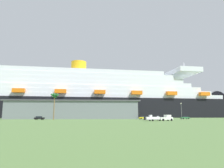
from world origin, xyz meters
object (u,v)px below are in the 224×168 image
Objects in this scene: street_lamp at (181,109)px; parked_car_green_wagon at (185,117)px; small_boat_on_trailer at (153,118)px; parked_car_yellow_taxi at (143,118)px; cruise_ship at (115,99)px; pickup_truck at (166,118)px; parked_car_black_coupe at (39,118)px; palm_tree at (55,98)px.

street_lamp is 13.36m from parked_car_green_wagon.
small_boat_on_trailer is 30.87m from parked_car_yellow_taxi.
street_lamp is at bearing -41.45° from parked_car_yellow_taxi.
cruise_ship is 50.27× the size of parked_car_yellow_taxi.
pickup_truck is 55.65m from parked_car_black_coupe.
street_lamp reaches higher than parked_car_yellow_taxi.
small_boat_on_trailer reaches higher than parked_car_black_coupe.
palm_tree is at bearing 154.10° from pickup_truck.
street_lamp is (20.62, 17.52, 4.11)m from small_boat_on_trailer.
street_lamp is (18.00, -73.80, -10.01)m from cruise_ship.
cruise_ship reaches higher than parked_car_black_coupe.
parked_car_black_coupe is (-49.73, 24.96, -0.21)m from pickup_truck.
palm_tree is at bearing -31.20° from parked_car_black_coupe.
cruise_ship is 92.44m from small_boat_on_trailer.
parked_car_black_coupe is (-46.97, -65.09, -14.25)m from cruise_ship.
palm_tree is 1.52× the size of street_lamp.
street_lamp is 1.71× the size of parked_car_black_coupe.
parked_car_yellow_taxi is at bearing 173.71° from parked_car_green_wagon.
street_lamp is at bearing -125.43° from parked_car_green_wagon.
street_lamp reaches higher than pickup_truck.
parked_car_yellow_taxi is at bearing -86.62° from cruise_ship.
pickup_truck is 0.76× the size of small_boat_on_trailer.
cruise_ship is 76.62m from street_lamp.
cruise_ship is 91.18m from pickup_truck.
parked_car_black_coupe is at bearing -178.72° from parked_car_green_wagon.
parked_car_yellow_taxi is at bearing 88.34° from pickup_truck.
parked_car_yellow_taxi is (43.73, 8.15, -8.78)m from palm_tree.
parked_car_black_coupe and parked_car_green_wagon have the same top height.
parked_car_green_wagon and parked_car_yellow_taxi have the same top height.
parked_car_green_wagon is 0.94× the size of parked_car_yellow_taxi.
small_boat_on_trailer is 1.71× the size of parked_car_black_coupe.
pickup_truck is (2.77, -90.05, -14.04)m from cruise_ship.
cruise_ship reaches higher than parked_car_yellow_taxi.
cruise_ship reaches higher than pickup_truck.
small_boat_on_trailer is 39.46m from parked_car_green_wagon.
parked_car_black_coupe is at bearing -175.47° from parked_car_yellow_taxi.
parked_car_yellow_taxi is at bearing 78.38° from small_boat_on_trailer.
palm_tree reaches higher than pickup_truck.
parked_car_black_coupe is 72.33m from parked_car_green_wagon.
small_boat_on_trailer is 27.36m from street_lamp.
parked_car_green_wagon is (7.34, 10.32, -4.24)m from street_lamp.
pickup_truck is 22.64m from street_lamp.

